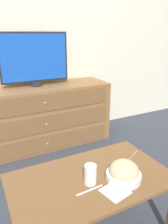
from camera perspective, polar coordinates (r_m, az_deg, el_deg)
The scene contains 9 objects.
ground_plane at distance 2.93m, azimuth -15.16°, elevation -6.47°, with size 12.00×12.00×0.00m, color #383D47.
wall_back at distance 2.66m, azimuth -17.95°, elevation 19.70°, with size 12.00×0.05×2.60m.
dresser at distance 2.58m, azimuth -11.45°, elevation -1.25°, with size 1.63×0.49×0.71m.
tv at distance 2.47m, azimuth -12.85°, elevation 13.45°, with size 0.75×0.13×0.57m.
coffee_table at distance 1.43m, azimuth 1.84°, elevation -18.65°, with size 0.98×0.58×0.44m.
takeout_bowl at distance 1.37m, azimuth 10.35°, elevation -15.25°, with size 0.21×0.21×0.20m.
drink_cup at distance 1.32m, azimuth 1.68°, elevation -16.26°, with size 0.07×0.07×0.12m.
napkin at distance 1.30m, azimuth 8.16°, elevation -19.84°, with size 0.16×0.16×0.00m.
knife at distance 1.30m, azimuth 1.49°, elevation -19.76°, with size 0.17×0.02×0.01m.
Camera 1 is at (-0.47, -2.60, 1.27)m, focal length 35.00 mm.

